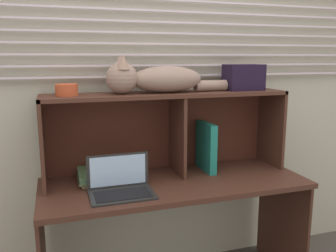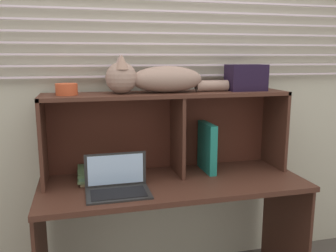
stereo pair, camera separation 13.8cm
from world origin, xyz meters
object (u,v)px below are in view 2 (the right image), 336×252
(laptop, at_px, (117,185))
(storage_box, at_px, (246,78))
(book_stack, at_px, (96,174))
(small_basket, at_px, (67,89))
(cat, at_px, (154,78))
(binder_upright, at_px, (207,147))

(laptop, height_order, storage_box, storage_box)
(laptop, height_order, book_stack, laptop)
(small_basket, bearing_deg, cat, -0.00)
(cat, height_order, binder_upright, cat)
(laptop, distance_m, binder_upright, 0.65)
(storage_box, bearing_deg, binder_upright, 180.00)
(cat, distance_m, binder_upright, 0.55)
(cat, relative_size, book_stack, 3.05)
(book_stack, distance_m, storage_box, 1.10)
(binder_upright, bearing_deg, book_stack, 179.80)
(laptop, distance_m, small_basket, 0.60)
(cat, distance_m, laptop, 0.65)
(cat, distance_m, storage_box, 0.59)
(binder_upright, distance_m, small_basket, 0.92)
(laptop, relative_size, small_basket, 2.80)
(laptop, bearing_deg, small_basket, 136.73)
(small_basket, bearing_deg, laptop, -43.27)
(small_basket, bearing_deg, storage_box, 0.00)
(binder_upright, relative_size, book_stack, 1.27)
(binder_upright, relative_size, small_basket, 2.57)
(laptop, xyz_separation_m, book_stack, (-0.10, 0.23, -0.01))
(cat, bearing_deg, storage_box, 0.00)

